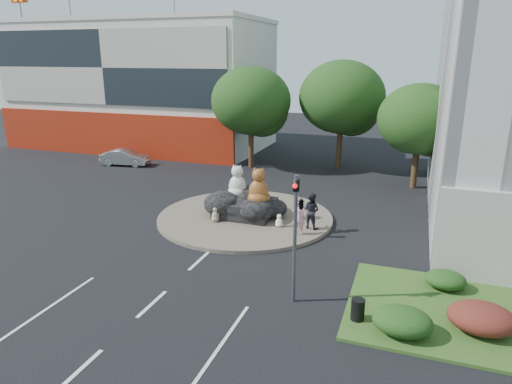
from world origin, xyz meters
TOP-DOWN VIEW (x-y plane):
  - ground at (0.00, 0.00)m, footprint 120.00×120.00m
  - roundabout_island at (0.00, 10.00)m, footprint 10.00×10.00m
  - rock_plinth at (0.00, 10.00)m, footprint 3.20×2.60m
  - shophouse_block at (-18.00, 27.91)m, footprint 25.20×12.30m
  - grass_verge at (12.00, 3.00)m, footprint 10.00×6.00m
  - tree_left at (-3.93, 22.06)m, footprint 6.46×6.46m
  - tree_mid at (3.07, 24.06)m, footprint 6.84×6.84m
  - tree_right at (9.07, 20.06)m, footprint 5.70×5.70m
  - hedge_near_green at (9.00, 1.00)m, footprint 2.00×1.60m
  - hedge_red at (11.50, 2.00)m, footprint 2.20×1.76m
  - hedge_back_green at (10.50, 4.80)m, footprint 1.60×1.28m
  - traffic_light at (5.10, 2.00)m, footprint 0.44×1.24m
  - cat_white at (-0.63, 10.44)m, footprint 1.24×1.09m
  - cat_tabby at (0.92, 9.71)m, footprint 1.48×1.35m
  - kitten_calico at (-1.21, 8.57)m, footprint 0.61×0.56m
  - kitten_white at (2.35, 8.96)m, footprint 0.57×0.56m
  - pedestrian_pink at (3.59, 8.24)m, footprint 0.70×0.48m
  - pedestrian_dark at (4.00, 9.32)m, footprint 1.10×0.96m
  - parked_car at (-14.38, 19.06)m, footprint 4.33×2.14m
  - litter_bin at (7.50, 1.35)m, footprint 0.49×0.49m

SIDE VIEW (x-z plane):
  - ground at x=0.00m, z-range 0.00..0.00m
  - grass_verge at x=12.00m, z-range 0.00..0.12m
  - roundabout_island at x=0.00m, z-range 0.00..0.20m
  - hedge_back_green at x=10.50m, z-range 0.12..0.84m
  - litter_bin at x=7.50m, z-range 0.12..0.90m
  - kitten_white at x=2.35m, z-range 0.20..0.93m
  - hedge_near_green at x=9.00m, z-range 0.12..1.02m
  - hedge_red at x=11.50m, z-range 0.12..1.11m
  - kitten_calico at x=-1.21m, z-range 0.20..1.06m
  - rock_plinth at x=0.00m, z-range 0.20..1.10m
  - parked_car at x=-14.38m, z-range 0.00..1.37m
  - pedestrian_pink at x=3.59m, z-range 0.20..2.06m
  - pedestrian_dark at x=4.00m, z-range 0.20..2.14m
  - cat_white at x=-0.63m, z-range 1.10..3.08m
  - cat_tabby at x=0.92m, z-range 1.10..3.21m
  - traffic_light at x=5.10m, z-range 1.12..6.12m
  - tree_right at x=9.07m, z-range 0.98..8.28m
  - tree_left at x=-3.93m, z-range 1.11..9.38m
  - tree_mid at x=3.07m, z-range 1.18..9.94m
  - shophouse_block at x=-18.00m, z-range -2.52..14.88m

